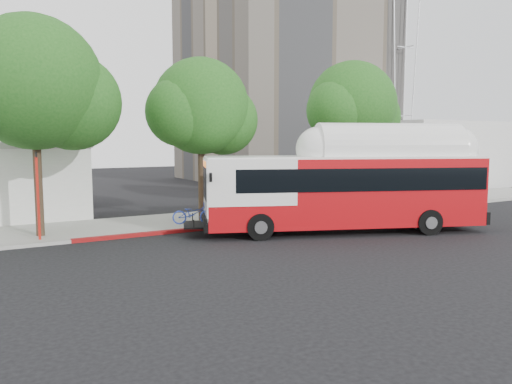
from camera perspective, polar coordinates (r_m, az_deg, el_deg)
ground at (r=21.97m, az=2.52°, el=-5.53°), size 120.00×120.00×0.00m
sidewalk at (r=27.58m, az=-4.69°, el=-3.01°), size 60.00×5.00×0.15m
curb_strip at (r=25.28m, az=-2.20°, el=-3.83°), size 60.00×0.30×0.15m
red_curb_segment at (r=24.07m, az=-8.57°, el=-4.38°), size 10.00×0.32×0.16m
street_tree_left at (r=24.05m, az=-22.92°, el=10.82°), size 6.67×5.80×9.74m
street_tree_mid at (r=26.63m, az=-5.57°, el=9.24°), size 5.75×5.00×8.62m
street_tree_right at (r=31.94m, az=11.47°, el=9.24°), size 6.21×5.40×9.18m
apartment_tower at (r=56.38m, az=2.97°, el=19.59°), size 18.00×18.00×37.00m
horizon_block at (r=53.78m, az=20.88°, el=4.15°), size 20.00×12.00×6.00m
transit_bus at (r=23.99m, az=10.24°, el=0.04°), size 13.99×7.26×4.15m
signal_pole at (r=22.99m, az=-23.65°, el=-0.50°), size 0.11×0.37×3.88m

